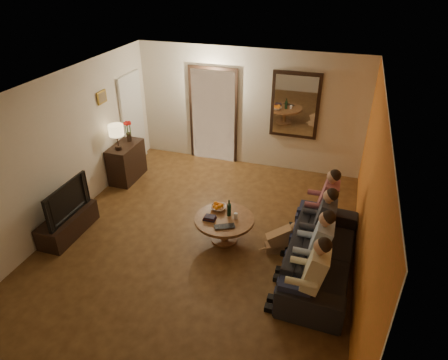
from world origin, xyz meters
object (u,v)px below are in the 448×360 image
(dog, at_px, (281,237))
(table_lamp, at_px, (117,137))
(person_c, at_px, (319,227))
(laptop, at_px, (225,228))
(coffee_table, at_px, (224,229))
(bowl, at_px, (218,208))
(wine_bottle, at_px, (229,208))
(person_a, at_px, (309,280))
(sofa, at_px, (321,254))
(person_d, at_px, (323,206))
(dresser, at_px, (127,162))
(person_b, at_px, (314,251))
(tv, at_px, (62,200))
(tv_stand, at_px, (68,224))

(dog, bearing_deg, table_lamp, 139.35)
(person_c, height_order, laptop, person_c)
(coffee_table, bearing_deg, bowl, 129.29)
(table_lamp, distance_m, wine_bottle, 2.92)
(coffee_table, bearing_deg, person_c, 0.37)
(person_a, xyz_separation_m, person_c, (0.00, 1.20, 0.00))
(sofa, relative_size, person_d, 1.91)
(dresser, distance_m, person_c, 4.37)
(coffee_table, xyz_separation_m, wine_bottle, (0.05, 0.10, 0.38))
(coffee_table, bearing_deg, person_d, 21.95)
(person_a, distance_m, person_b, 0.60)
(dresser, relative_size, coffee_table, 0.89)
(person_b, height_order, person_d, same)
(dresser, height_order, bowl, dresser)
(table_lamp, relative_size, bowl, 2.08)
(tv, bearing_deg, person_c, -81.13)
(person_d, bearing_deg, sofa, -83.66)
(person_c, bearing_deg, laptop, -168.41)
(wine_bottle, distance_m, laptop, 0.41)
(sofa, bearing_deg, person_b, 164.23)
(person_d, height_order, dog, person_d)
(person_d, height_order, wine_bottle, person_d)
(person_a, relative_size, laptop, 3.65)
(tv_stand, height_order, person_d, person_d)
(dresser, xyz_separation_m, laptop, (2.72, -1.69, 0.07))
(table_lamp, distance_m, coffee_table, 3.00)
(sofa, height_order, person_c, person_c)
(sofa, relative_size, laptop, 6.97)
(person_c, height_order, coffee_table, person_c)
(person_d, distance_m, coffee_table, 1.67)
(table_lamp, bearing_deg, wine_bottle, -22.21)
(coffee_table, bearing_deg, person_b, -21.31)
(person_c, xyz_separation_m, dog, (-0.55, -0.00, -0.32))
(coffee_table, height_order, wine_bottle, wine_bottle)
(wine_bottle, relative_size, laptop, 0.94)
(tv_stand, bearing_deg, tv, -90.00)
(tv_stand, relative_size, tv, 1.09)
(tv_stand, distance_m, coffee_table, 2.70)
(person_d, bearing_deg, table_lamp, 172.00)
(dresser, bearing_deg, laptop, -31.85)
(person_a, relative_size, coffee_table, 1.21)
(table_lamp, bearing_deg, dresser, 90.00)
(coffee_table, bearing_deg, tv, -166.38)
(dresser, height_order, table_lamp, table_lamp)
(person_d, relative_size, coffee_table, 1.21)
(person_d, relative_size, dog, 2.14)
(tv_stand, height_order, coffee_table, coffee_table)
(coffee_table, height_order, bowl, bowl)
(wine_bottle, bearing_deg, dresser, 153.86)
(sofa, height_order, dog, sofa)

